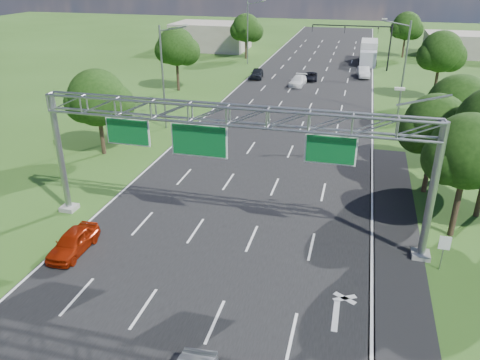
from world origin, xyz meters
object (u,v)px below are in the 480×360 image
(sign_gantry, at_px, (230,125))
(box_truck, at_px, (369,52))
(traffic_signal, at_px, (367,36))
(red_coupe, at_px, (73,242))
(regulatory_sign, at_px, (444,246))

(sign_gantry, xyz_separation_m, box_truck, (7.67, 59.33, -5.20))
(box_truck, bearing_deg, traffic_signal, -94.30)
(sign_gantry, relative_size, traffic_signal, 1.92)
(red_coupe, bearing_deg, traffic_signal, 74.16)
(sign_gantry, xyz_separation_m, regulatory_sign, (12.07, -1.02, -5.38))
(traffic_signal, height_order, box_truck, traffic_signal)
(sign_gantry, xyz_separation_m, traffic_signal, (7.15, 53.00, -1.72))
(regulatory_sign, bearing_deg, sign_gantry, 175.17)
(sign_gantry, distance_m, regulatory_sign, 13.25)
(sign_gantry, distance_m, traffic_signal, 53.51)
(regulatory_sign, xyz_separation_m, box_truck, (-4.40, 60.35, 0.18))
(red_coupe, xyz_separation_m, box_truck, (15.79, 63.77, 1.02))
(sign_gantry, height_order, traffic_signal, sign_gantry)
(sign_gantry, height_order, regulatory_sign, sign_gantry)
(regulatory_sign, relative_size, box_truck, 0.23)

